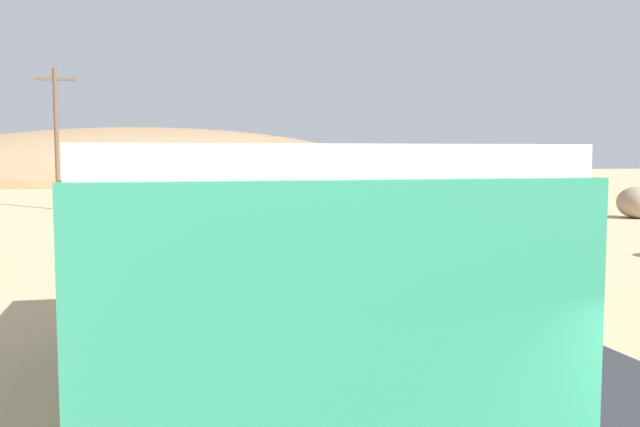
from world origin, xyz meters
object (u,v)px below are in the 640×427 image
boulder_mid_field (637,202)px  bus (230,280)px  livestock_truck (374,210)px  power_pole_far (56,134)px

boulder_mid_field → bus: bearing=-135.6°
livestock_truck → bus: (-4.49, -8.50, -0.04)m
bus → livestock_truck: bearing=62.2°
livestock_truck → boulder_mid_field: bearing=36.7°
bus → boulder_mid_field: bearing=44.4°
livestock_truck → power_pole_far: 27.64m
livestock_truck → boulder_mid_field: 22.14m
bus → power_pole_far: (-5.75, 34.06, 2.46)m
livestock_truck → boulder_mid_field: livestock_truck is taller
bus → power_pole_far: 34.63m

